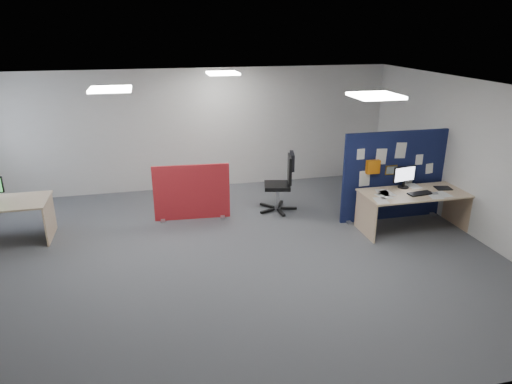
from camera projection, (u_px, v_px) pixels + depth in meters
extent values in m
plane|color=#4B4E53|center=(221.00, 255.00, 7.50)|extent=(9.00, 9.00, 0.00)
cube|color=white|center=(216.00, 88.00, 6.57)|extent=(9.00, 7.00, 0.02)
cube|color=silver|center=(195.00, 130.00, 10.23)|extent=(9.00, 0.02, 2.70)
cube|color=silver|center=(282.00, 304.00, 3.83)|extent=(9.00, 0.02, 2.70)
cube|color=silver|center=(473.00, 159.00, 7.99)|extent=(0.02, 7.00, 2.70)
cube|color=white|center=(376.00, 96.00, 6.09)|extent=(0.60, 0.60, 0.04)
cube|color=white|center=(110.00, 89.00, 6.72)|extent=(0.60, 0.60, 0.04)
cube|color=white|center=(223.00, 73.00, 8.97)|extent=(0.60, 0.60, 0.04)
cube|color=#10103C|center=(394.00, 176.00, 8.67)|extent=(2.10, 0.06, 1.73)
cube|color=#A3A2A8|center=(347.00, 221.00, 8.77)|extent=(0.08, 0.30, 0.04)
cube|color=#A3A2A8|center=(431.00, 213.00, 9.15)|extent=(0.08, 0.30, 0.04)
cube|color=white|center=(361.00, 154.00, 8.31)|extent=(0.15, 0.01, 0.20)
cube|color=white|center=(381.00, 157.00, 8.42)|extent=(0.21, 0.01, 0.30)
cube|color=white|center=(401.00, 150.00, 8.47)|extent=(0.21, 0.01, 0.30)
cube|color=white|center=(419.00, 160.00, 8.63)|extent=(0.15, 0.01, 0.20)
cube|color=white|center=(365.00, 178.00, 8.50)|extent=(0.21, 0.01, 0.30)
cube|color=white|center=(408.00, 180.00, 8.73)|extent=(0.21, 0.01, 0.30)
cube|color=white|center=(429.00, 168.00, 8.75)|extent=(0.15, 0.01, 0.20)
cube|color=gold|center=(391.00, 170.00, 8.57)|extent=(0.24, 0.01, 0.18)
cube|color=orange|center=(373.00, 167.00, 8.41)|extent=(0.25, 0.10, 0.25)
cube|color=tan|center=(415.00, 193.00, 8.21)|extent=(1.92, 0.85, 0.03)
cube|color=tan|center=(365.00, 216.00, 8.14)|extent=(0.03, 0.79, 0.70)
cube|color=tan|center=(457.00, 207.00, 8.53)|extent=(0.03, 0.79, 0.70)
cube|color=tan|center=(402.00, 194.00, 8.63)|extent=(1.73, 0.02, 0.30)
cylinder|color=black|center=(403.00, 187.00, 8.44)|extent=(0.20, 0.20, 0.02)
cube|color=black|center=(403.00, 184.00, 8.42)|extent=(0.04, 0.04, 0.10)
cube|color=black|center=(405.00, 174.00, 8.35)|extent=(0.47, 0.12, 0.30)
cube|color=white|center=(405.00, 174.00, 8.33)|extent=(0.43, 0.08, 0.26)
cube|color=black|center=(420.00, 193.00, 8.11)|extent=(0.47, 0.23, 0.02)
cube|color=#A3A2A8|center=(435.00, 193.00, 8.11)|extent=(0.11, 0.08, 0.03)
cube|color=black|center=(443.00, 188.00, 8.39)|extent=(0.31, 0.26, 0.01)
cube|color=#B01631|center=(192.00, 192.00, 8.74)|extent=(1.46, 0.15, 1.09)
cube|color=#A3A2A8|center=(163.00, 220.00, 8.80)|extent=(0.08, 0.30, 0.04)
cube|color=#A3A2A8|center=(222.00, 215.00, 9.05)|extent=(0.08, 0.30, 0.04)
cube|color=tan|center=(50.00, 219.00, 8.03)|extent=(0.03, 0.81, 0.70)
cube|color=tan|center=(1.00, 204.00, 8.16)|extent=(1.59, 0.02, 0.30)
cube|color=black|center=(289.00, 208.00, 9.31)|extent=(0.33, 0.13, 0.04)
cube|color=black|center=(280.00, 204.00, 9.53)|extent=(0.22, 0.31, 0.04)
cube|color=black|center=(267.00, 206.00, 9.45)|extent=(0.26, 0.28, 0.04)
cube|color=black|center=(267.00, 211.00, 9.18)|extent=(0.33, 0.18, 0.04)
cube|color=black|center=(281.00, 212.00, 9.10)|extent=(0.08, 0.33, 0.04)
cylinder|color=#A3A2A8|center=(277.00, 198.00, 9.23)|extent=(0.07, 0.07, 0.46)
cube|color=black|center=(277.00, 186.00, 9.15)|extent=(0.61, 0.61, 0.08)
cube|color=black|center=(290.00, 169.00, 9.03)|extent=(0.16, 0.46, 0.55)
cube|color=black|center=(292.00, 161.00, 8.97)|extent=(0.16, 0.42, 0.33)
cube|color=white|center=(384.00, 196.00, 8.02)|extent=(0.26, 0.33, 0.00)
cube|color=white|center=(382.00, 192.00, 8.21)|extent=(0.28, 0.34, 0.00)
cube|color=white|center=(443.00, 194.00, 8.11)|extent=(0.24, 0.32, 0.00)
cube|color=white|center=(381.00, 200.00, 7.82)|extent=(0.25, 0.33, 0.00)
cube|color=white|center=(413.00, 186.00, 8.52)|extent=(0.22, 0.31, 0.00)
cube|color=white|center=(435.00, 196.00, 8.02)|extent=(0.26, 0.33, 0.00)
cube|color=white|center=(387.00, 193.00, 8.15)|extent=(0.22, 0.31, 0.00)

